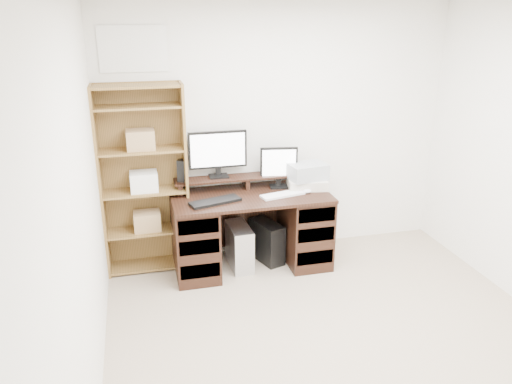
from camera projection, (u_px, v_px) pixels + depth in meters
name	position (u px, v px, depth m)	size (l,w,h in m)	color
room	(366.00, 203.00, 3.16)	(3.54, 4.04, 2.54)	tan
desk	(251.00, 229.00, 4.87)	(1.50, 0.70, 0.75)	black
riser_shelf	(246.00, 178.00, 4.91)	(1.40, 0.22, 0.12)	black
monitor_wide	(218.00, 151.00, 4.80)	(0.57, 0.14, 0.45)	black
monitor_small	(279.00, 166.00, 4.89)	(0.37, 0.16, 0.40)	black
speaker	(182.00, 171.00, 4.71)	(0.08, 0.08, 0.21)	black
keyboard_black	(215.00, 202.00, 4.54)	(0.47, 0.16, 0.03)	black
keyboard_white	(283.00, 195.00, 4.71)	(0.43, 0.13, 0.02)	white
mouse	(307.00, 191.00, 4.78)	(0.09, 0.06, 0.04)	silver
printer	(307.00, 183.00, 4.91)	(0.37, 0.28, 0.09)	beige
basket	(307.00, 171.00, 4.87)	(0.36, 0.26, 0.15)	#9DA4A8
tower_silver	(239.00, 246.00, 4.90)	(0.19, 0.43, 0.43)	#B9BBC0
tower_black	(267.00, 241.00, 5.03)	(0.30, 0.45, 0.41)	black
bookshelf	(144.00, 179.00, 4.66)	(0.80, 0.30, 1.80)	olive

